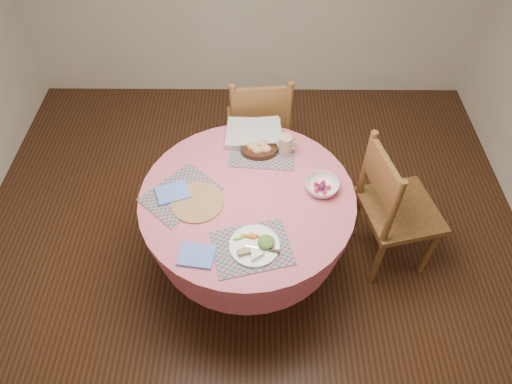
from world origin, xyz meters
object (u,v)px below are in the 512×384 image
at_px(chair_back, 259,126).
at_px(wicker_trivet, 197,202).
at_px(latte_mug, 286,145).
at_px(bread_bowl, 259,148).
at_px(dining_table, 248,216).
at_px(dinner_plate, 256,246).
at_px(chair_right, 393,207).
at_px(fruit_bowl, 322,186).

distance_m(chair_back, wicker_trivet, 1.02).
relative_size(wicker_trivet, latte_mug, 2.31).
relative_size(bread_bowl, latte_mug, 1.77).
relative_size(dining_table, dinner_plate, 4.73).
xyz_separation_m(dining_table, bread_bowl, (0.07, 0.35, 0.23)).
bearing_deg(dinner_plate, bread_bowl, 88.74).
height_order(chair_back, latte_mug, chair_back).
height_order(chair_right, dinner_plate, chair_right).
bearing_deg(chair_back, dining_table, 80.43).
height_order(bread_bowl, latte_mug, latte_mug).
xyz_separation_m(dining_table, dinner_plate, (0.05, -0.36, 0.22)).
distance_m(chair_back, dinner_plate, 1.25).
height_order(latte_mug, fruit_bowl, latte_mug).
xyz_separation_m(chair_back, fruit_bowl, (0.36, -0.82, 0.27)).
bearing_deg(dining_table, dinner_plate, -81.71).
xyz_separation_m(chair_back, bread_bowl, (-0.00, -0.52, 0.27)).
distance_m(dining_table, fruit_bowl, 0.48).
height_order(dinner_plate, latte_mug, latte_mug).
distance_m(dinner_plate, fruit_bowl, 0.55).
bearing_deg(bread_bowl, latte_mug, -3.88).
distance_m(wicker_trivet, latte_mug, 0.65).
bearing_deg(wicker_trivet, latte_mug, 38.09).
bearing_deg(dinner_plate, latte_mug, 75.84).
xyz_separation_m(wicker_trivet, bread_bowl, (0.35, 0.41, 0.03)).
bearing_deg(fruit_bowl, wicker_trivet, -171.75).
distance_m(chair_right, chair_back, 1.13).
height_order(bread_bowl, fruit_bowl, bread_bowl).
height_order(wicker_trivet, dinner_plate, dinner_plate).
distance_m(dinner_plate, bread_bowl, 0.71).
bearing_deg(bread_bowl, dining_table, -100.89).
bearing_deg(chair_back, fruit_bowl, 108.45).
bearing_deg(chair_back, chair_right, 132.33).
relative_size(chair_right, fruit_bowl, 4.42).
xyz_separation_m(dinner_plate, bread_bowl, (0.02, 0.71, 0.01)).
bearing_deg(bread_bowl, chair_back, 90.00).
relative_size(dining_table, chair_right, 1.23).
xyz_separation_m(chair_right, latte_mug, (-0.67, 0.24, 0.30)).
bearing_deg(dining_table, chair_right, 6.43).
height_order(dinner_plate, fruit_bowl, fruit_bowl).
relative_size(dinner_plate, bread_bowl, 1.14).
height_order(dining_table, fruit_bowl, fruit_bowl).
height_order(chair_back, bread_bowl, chair_back).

